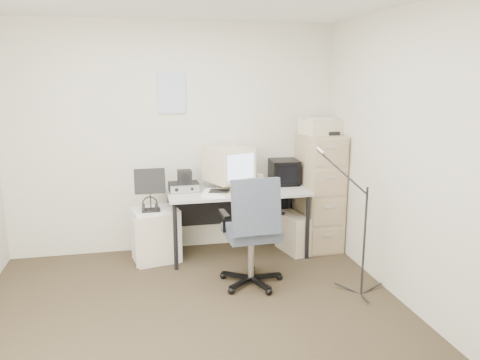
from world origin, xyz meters
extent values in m
cube|color=#352E23|center=(0.00, 0.00, -0.01)|extent=(3.60, 3.60, 0.01)
cube|color=beige|center=(0.00, 1.80, 1.25)|extent=(3.60, 0.02, 2.50)
cube|color=beige|center=(0.00, -1.80, 1.25)|extent=(3.60, 0.02, 2.50)
cube|color=beige|center=(1.80, 0.00, 1.25)|extent=(0.02, 3.60, 2.50)
cube|color=white|center=(-0.02, 1.79, 1.75)|extent=(0.30, 0.02, 0.44)
cube|color=tan|center=(1.58, 1.48, 0.65)|extent=(0.40, 0.60, 1.30)
cube|color=beige|center=(1.58, 1.48, 1.38)|extent=(0.48, 0.38, 0.16)
cube|color=silver|center=(0.63, 1.45, 0.36)|extent=(1.50, 0.70, 0.73)
cube|color=beige|center=(0.55, 1.50, 0.96)|extent=(0.55, 0.56, 0.46)
cube|color=black|center=(1.20, 1.60, 0.87)|extent=(0.32, 0.34, 0.28)
cube|color=beige|center=(0.89, 1.54, 0.80)|extent=(0.09, 0.09, 0.14)
cube|color=beige|center=(0.61, 1.23, 0.74)|extent=(0.43, 0.16, 0.02)
cube|color=black|center=(0.90, 1.29, 0.75)|extent=(0.06, 0.10, 0.03)
cube|color=black|center=(0.06, 1.51, 0.77)|extent=(0.32, 0.23, 0.09)
cube|color=black|center=(0.07, 1.49, 0.89)|extent=(0.15, 0.14, 0.14)
cube|color=white|center=(0.37, 1.32, 0.74)|extent=(0.33, 0.39, 0.02)
cube|color=beige|center=(1.25, 1.38, 0.21)|extent=(0.30, 0.49, 0.43)
cube|color=#565B69|center=(0.60, 0.67, 0.53)|extent=(0.64, 0.64, 1.07)
cube|color=silver|center=(-0.25, 1.44, 0.28)|extent=(0.52, 0.45, 0.57)
cube|color=black|center=(-0.30, 1.39, 0.79)|extent=(0.33, 0.22, 0.46)
torus|color=black|center=(-0.30, 1.35, 0.62)|extent=(0.21, 0.21, 0.03)
cylinder|color=black|center=(1.52, 0.25, 0.65)|extent=(0.03, 0.03, 1.30)
camera|label=1|loc=(-0.38, -3.33, 1.94)|focal=35.00mm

